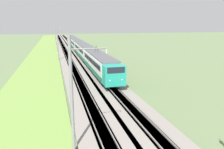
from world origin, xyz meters
TOP-DOWN VIEW (x-y plane):
  - ballast_main at (50.00, 0.00)m, footprint 240.00×4.40m
  - ballast_adjacent at (50.00, -3.94)m, footprint 240.00×4.40m
  - track_main at (50.00, 0.00)m, footprint 240.00×1.57m
  - track_adjacent at (50.00, -3.94)m, footprint 240.00×1.57m
  - grass_verge at (50.00, 6.60)m, footprint 240.00×8.39m
  - passenger_train at (55.76, -3.94)m, footprint 78.11×2.92m
  - catenary_mast_near at (4.61, 2.45)m, footprint 0.22×2.56m
  - catenary_mast_mid at (46.14, 2.44)m, footprint 0.22×2.56m
  - catenary_mast_far at (87.68, 2.45)m, footprint 0.22×2.56m

SIDE VIEW (x-z plane):
  - grass_verge at x=50.00m, z-range 0.00..0.12m
  - ballast_main at x=50.00m, z-range 0.00..0.30m
  - ballast_adjacent at x=50.00m, z-range 0.00..0.30m
  - track_main at x=50.00m, z-range -0.07..0.38m
  - track_adjacent at x=50.00m, z-range -0.07..0.38m
  - passenger_train at x=55.76m, z-range -0.17..4.78m
  - catenary_mast_mid at x=46.14m, z-range 0.14..8.13m
  - catenary_mast_far at x=87.68m, z-range 0.14..8.34m
  - catenary_mast_near at x=4.61m, z-range 0.14..8.34m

